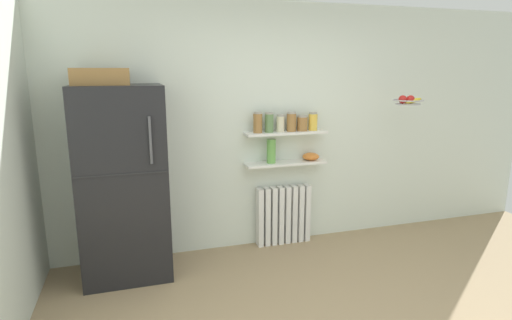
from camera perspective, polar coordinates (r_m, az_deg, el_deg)
The scene contains 15 objects.
ground_plane at distance 3.50m, azimuth 9.07°, elevation -20.72°, with size 7.04×7.04×0.00m, color #9E8460.
back_wall at distance 4.42m, azimuth 0.82°, elevation 4.55°, with size 7.04×0.10×2.60m, color silver.
refrigerator at distance 3.93m, azimuth -18.10°, elevation -2.71°, with size 0.78×0.66×1.92m.
radiator at distance 4.60m, azimuth 3.85°, elevation -7.65°, with size 0.61×0.12×0.66m.
wall_shelf_lower at distance 4.41m, azimuth 4.11°, elevation -0.42°, with size 0.89×0.22×0.03m, color white.
wall_shelf_upper at distance 4.34m, azimuth 4.17°, elevation 3.83°, with size 0.89×0.22×0.03m, color white.
storage_jar_0 at distance 4.23m, azimuth 0.25°, elevation 5.26°, with size 0.09×0.09×0.22m.
storage_jar_1 at distance 4.27m, azimuth 1.85°, elevation 5.26°, with size 0.09×0.09×0.21m.
storage_jar_2 at distance 4.31m, azimuth 3.42°, elevation 5.14°, with size 0.08×0.08×0.18m.
storage_jar_3 at distance 4.35m, azimuth 4.96°, elevation 5.35°, with size 0.10×0.10×0.21m.
storage_jar_4 at distance 4.40m, azimuth 6.47°, elevation 5.13°, with size 0.11×0.11×0.17m.
storage_jar_5 at distance 4.45m, azimuth 7.95°, elevation 5.37°, with size 0.10×0.10×0.20m.
vase at distance 4.32m, azimuth 2.14°, elevation 1.24°, with size 0.09×0.09×0.25m, color #66A84C.
shelf_bowl at distance 4.51m, azimuth 7.65°, elevation 0.49°, with size 0.18×0.18×0.08m, color orange.
hanging_fruit_basket at distance 4.62m, azimuth 20.45°, elevation 7.77°, with size 0.31×0.31×0.10m.
Camera 1 is at (-1.34, -2.11, 1.91)m, focal length 28.66 mm.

